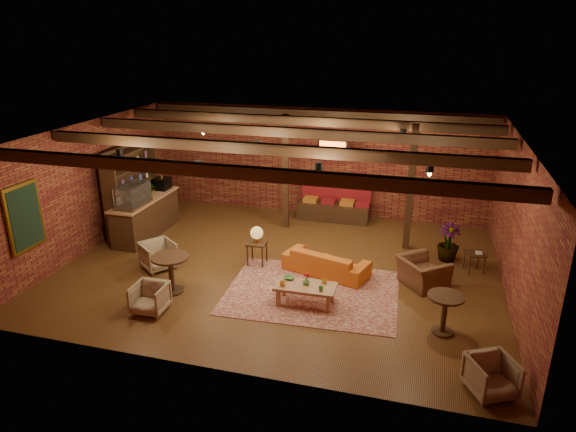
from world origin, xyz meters
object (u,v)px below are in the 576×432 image
(armchair_b, at_px, (150,297))
(plant_tall, at_px, (453,206))
(sofa, at_px, (326,262))
(armchair_right, at_px, (423,268))
(round_table_right, at_px, (445,308))
(coffee_table, at_px, (305,287))
(armchair_a, at_px, (158,254))
(armchair_far, at_px, (492,375))
(side_table_lamp, at_px, (257,236))
(side_table_book, at_px, (475,254))
(round_table_left, at_px, (171,268))

(armchair_b, relative_size, plant_tall, 0.23)
(sofa, height_order, armchair_right, armchair_right)
(plant_tall, bearing_deg, round_table_right, -91.95)
(coffee_table, bearing_deg, armchair_b, -158.80)
(armchair_a, relative_size, plant_tall, 0.26)
(armchair_b, height_order, plant_tall, plant_tall)
(plant_tall, bearing_deg, armchair_far, -83.15)
(sofa, relative_size, armchair_right, 2.00)
(side_table_lamp, height_order, side_table_book, side_table_lamp)
(side_table_lamp, bearing_deg, plant_tall, 18.04)
(side_table_book, xyz_separation_m, plant_tall, (-0.59, 0.47, 0.97))
(armchair_right, bearing_deg, armchair_b, 77.38)
(sofa, xyz_separation_m, round_table_left, (-3.01, -1.75, 0.27))
(armchair_far, bearing_deg, armchair_a, 132.19)
(side_table_lamp, distance_m, plant_tall, 4.68)
(armchair_a, distance_m, plant_tall, 7.03)
(side_table_book, bearing_deg, armchair_a, -165.62)
(armchair_right, xyz_separation_m, plant_tall, (0.55, 1.53, 0.97))
(side_table_book, bearing_deg, armchair_right, -137.26)
(side_table_lamp, distance_m, armchair_b, 3.02)
(coffee_table, relative_size, armchair_right, 1.26)
(side_table_lamp, distance_m, round_table_left, 2.25)
(plant_tall, bearing_deg, coffee_table, -133.53)
(round_table_left, distance_m, round_table_right, 5.60)
(side_table_lamp, relative_size, armchair_right, 0.96)
(side_table_lamp, xyz_separation_m, armchair_right, (3.85, -0.09, -0.29))
(plant_tall, bearing_deg, side_table_lamp, -161.96)
(side_table_lamp, bearing_deg, armchair_a, -158.07)
(armchair_a, bearing_deg, sofa, -41.19)
(sofa, xyz_separation_m, coffee_table, (-0.13, -1.49, 0.09))
(sofa, bearing_deg, round_table_right, 160.82)
(sofa, xyz_separation_m, armchair_a, (-3.86, -0.80, 0.08))
(armchair_a, distance_m, armchair_far, 7.60)
(side_table_lamp, height_order, armchair_far, side_table_lamp)
(armchair_far, height_order, plant_tall, plant_tall)
(side_table_lamp, xyz_separation_m, armchair_a, (-2.16, -0.87, -0.36))
(armchair_b, relative_size, round_table_right, 0.84)
(side_table_lamp, relative_size, round_table_right, 1.22)
(sofa, xyz_separation_m, armchair_right, (2.15, -0.02, 0.14))
(side_table_lamp, relative_size, plant_tall, 0.34)
(sofa, relative_size, side_table_book, 3.71)
(armchair_right, bearing_deg, round_table_right, 154.52)
(armchair_right, distance_m, armchair_far, 3.55)
(coffee_table, height_order, plant_tall, plant_tall)
(armchair_a, height_order, armchair_b, armchair_a)
(coffee_table, xyz_separation_m, armchair_far, (3.43, -1.90, -0.04))
(side_table_book, height_order, round_table_right, round_table_right)
(sofa, distance_m, coffee_table, 1.50)
(side_table_book, bearing_deg, side_table_lamp, -169.08)
(armchair_b, xyz_separation_m, side_table_book, (6.33, 3.64, 0.10))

